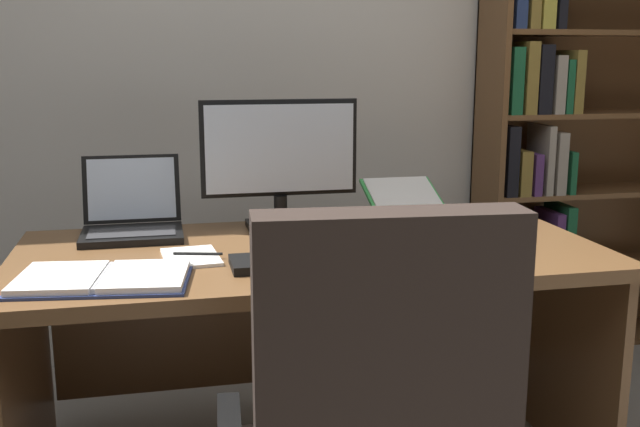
% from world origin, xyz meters
% --- Properties ---
extents(wall_back, '(5.43, 0.12, 2.87)m').
position_xyz_m(wall_back, '(0.00, 1.91, 1.44)').
color(wall_back, beige).
rests_on(wall_back, ground).
extents(desk, '(1.73, 0.82, 0.72)m').
position_xyz_m(desk, '(0.05, 0.95, 0.53)').
color(desk, brown).
rests_on(desk, ground).
extents(bookshelf, '(0.98, 0.28, 2.07)m').
position_xyz_m(bookshelf, '(1.34, 1.70, 0.98)').
color(bookshelf, brown).
rests_on(bookshelf, ground).
extents(monitor, '(0.52, 0.16, 0.42)m').
position_xyz_m(monitor, '(0.00, 1.15, 0.94)').
color(monitor, black).
rests_on(monitor, desk).
extents(laptop, '(0.31, 0.31, 0.24)m').
position_xyz_m(laptop, '(-0.48, 1.16, 0.77)').
color(laptop, black).
rests_on(laptop, desk).
extents(keyboard, '(0.42, 0.15, 0.02)m').
position_xyz_m(keyboard, '(0.00, 0.69, 0.73)').
color(keyboard, black).
rests_on(keyboard, desk).
extents(computer_mouse, '(0.06, 0.10, 0.04)m').
position_xyz_m(computer_mouse, '(0.30, 0.69, 0.74)').
color(computer_mouse, black).
rests_on(computer_mouse, desk).
extents(reading_stand_with_book, '(0.26, 0.29, 0.13)m').
position_xyz_m(reading_stand_with_book, '(0.46, 1.22, 0.78)').
color(reading_stand_with_book, black).
rests_on(reading_stand_with_book, desk).
extents(open_binder, '(0.46, 0.32, 0.02)m').
position_xyz_m(open_binder, '(-0.54, 0.64, 0.73)').
color(open_binder, navy).
rests_on(open_binder, desk).
extents(notepad, '(0.17, 0.22, 0.01)m').
position_xyz_m(notepad, '(-0.31, 0.83, 0.73)').
color(notepad, white).
rests_on(notepad, desk).
extents(pen, '(0.14, 0.04, 0.01)m').
position_xyz_m(pen, '(-0.29, 0.83, 0.74)').
color(pen, black).
rests_on(pen, notepad).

